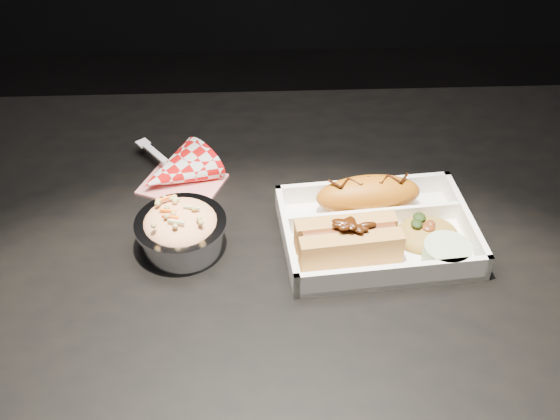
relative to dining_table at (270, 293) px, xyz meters
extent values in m
cube|color=black|center=(0.00, 0.00, 0.08)|extent=(1.20, 0.80, 0.03)
cylinder|color=black|center=(0.55, 0.35, -0.30)|extent=(0.05, 0.05, 0.72)
cube|color=white|center=(0.14, 0.00, 0.09)|extent=(0.27, 0.20, 0.01)
cube|color=white|center=(0.14, 0.09, 0.11)|extent=(0.25, 0.03, 0.04)
cube|color=white|center=(0.15, -0.08, 0.11)|extent=(0.25, 0.03, 0.04)
cube|color=white|center=(0.02, -0.01, 0.11)|extent=(0.02, 0.18, 0.04)
cube|color=white|center=(0.26, 0.02, 0.11)|extent=(0.02, 0.18, 0.04)
cube|color=white|center=(0.14, 0.03, 0.11)|extent=(0.23, 0.03, 0.03)
ellipsoid|color=#B26011|center=(0.14, 0.06, 0.12)|extent=(0.15, 0.07, 0.05)
cube|color=#BF8641|center=(0.10, -0.04, 0.12)|extent=(0.13, 0.04, 0.04)
cube|color=#BF8641|center=(0.10, -0.01, 0.12)|extent=(0.13, 0.04, 0.04)
cylinder|color=brown|center=(0.10, -0.02, 0.13)|extent=(0.12, 0.04, 0.03)
ellipsoid|color=#AD8332|center=(0.21, 0.00, 0.11)|extent=(0.09, 0.08, 0.03)
cylinder|color=#A3C091|center=(0.22, -0.05, 0.11)|extent=(0.06, 0.06, 0.03)
cylinder|color=silver|center=(-0.11, 0.00, 0.11)|extent=(0.11, 0.11, 0.04)
cylinder|color=silver|center=(-0.11, 0.00, 0.13)|extent=(0.12, 0.12, 0.01)
ellipsoid|color=beige|center=(-0.11, 0.00, 0.13)|extent=(0.10, 0.10, 0.04)
cube|color=red|center=(-0.12, 0.14, 0.09)|extent=(0.14, 0.13, 0.00)
cone|color=red|center=(-0.13, 0.15, 0.11)|extent=(0.15, 0.15, 0.10)
cube|color=white|center=(-0.17, 0.19, 0.11)|extent=(0.04, 0.05, 0.00)
cube|color=white|center=(-0.19, 0.22, 0.11)|extent=(0.03, 0.03, 0.00)
camera|label=1|loc=(-0.01, -0.68, 0.73)|focal=45.00mm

